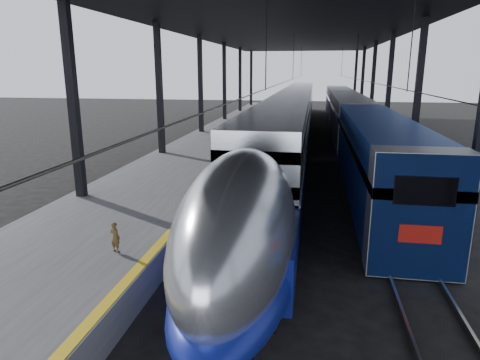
# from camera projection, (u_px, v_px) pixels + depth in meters

# --- Properties ---
(ground) EXTENTS (160.00, 160.00, 0.00)m
(ground) POSITION_uv_depth(u_px,v_px,m) (177.00, 284.00, 12.75)
(ground) COLOR black
(ground) RESTS_ON ground
(platform) EXTENTS (6.00, 80.00, 1.00)m
(platform) POSITION_uv_depth(u_px,v_px,m) (214.00, 148.00, 32.29)
(platform) COLOR #4C4C4F
(platform) RESTS_ON ground
(yellow_strip) EXTENTS (0.30, 80.00, 0.01)m
(yellow_strip) POSITION_uv_depth(u_px,v_px,m) (251.00, 142.00, 31.70)
(yellow_strip) COLOR yellow
(yellow_strip) RESTS_ON platform
(rails) EXTENTS (6.52, 80.00, 0.16)m
(rails) POSITION_uv_depth(u_px,v_px,m) (322.00, 157.00, 31.08)
(rails) COLOR slate
(rails) RESTS_ON ground
(canopy) EXTENTS (18.00, 75.00, 9.47)m
(canopy) POSITION_uv_depth(u_px,v_px,m) (289.00, 26.00, 29.26)
(canopy) COLOR black
(canopy) RESTS_ON ground
(tgv_train) EXTENTS (3.00, 65.20, 4.31)m
(tgv_train) POSITION_uv_depth(u_px,v_px,m) (293.00, 119.00, 37.45)
(tgv_train) COLOR #B1B3B9
(tgv_train) RESTS_ON ground
(second_train) EXTENTS (2.86, 56.05, 3.94)m
(second_train) POSITION_uv_depth(u_px,v_px,m) (350.00, 118.00, 38.39)
(second_train) COLOR navy
(second_train) RESTS_ON ground
(child) EXTENTS (0.38, 0.31, 0.91)m
(child) POSITION_uv_depth(u_px,v_px,m) (115.00, 237.00, 12.46)
(child) COLOR #4C3819
(child) RESTS_ON platform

